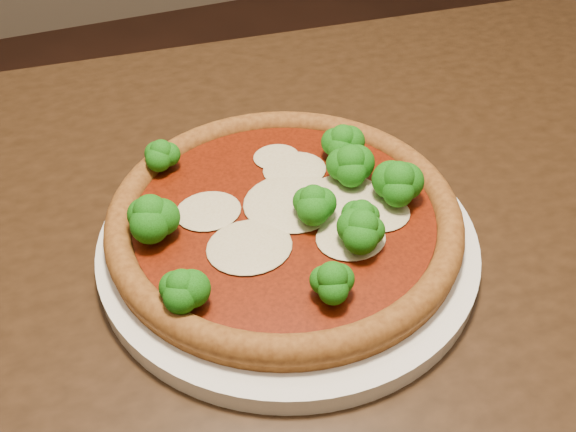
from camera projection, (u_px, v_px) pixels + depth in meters
name	position (u px, v px, depth m)	size (l,w,h in m)	color
dining_table	(289.00, 326.00, 0.63)	(1.27, 0.93, 0.75)	black
plate	(288.00, 242.00, 0.57)	(0.33, 0.33, 0.02)	silver
pizza	(288.00, 214.00, 0.56)	(0.31, 0.31, 0.06)	brown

